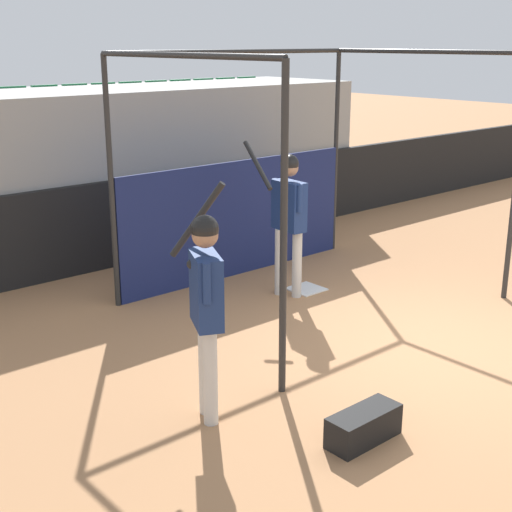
{
  "coord_description": "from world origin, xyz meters",
  "views": [
    {
      "loc": [
        -6.38,
        -4.16,
        3.29
      ],
      "look_at": [
        -1.52,
        1.45,
        1.05
      ],
      "focal_mm": 50.0,
      "sensor_mm": 36.0,
      "label": 1
    }
  ],
  "objects": [
    {
      "name": "outfield_wall",
      "position": [
        0.0,
        5.09,
        0.66
      ],
      "size": [
        24.0,
        0.12,
        1.31
      ],
      "color": "black",
      "rests_on": "ground"
    },
    {
      "name": "ground_plane",
      "position": [
        0.0,
        0.0,
        0.0
      ],
      "size": [
        60.0,
        60.0,
        0.0
      ],
      "primitive_type": "plane",
      "color": "#A8754C"
    },
    {
      "name": "player_waiting",
      "position": [
        -2.92,
        0.51,
        1.17
      ],
      "size": [
        0.54,
        0.79,
        2.13
      ],
      "rotation": [
        0.0,
        0.0,
        1.12
      ],
      "color": "silver",
      "rests_on": "ground"
    },
    {
      "name": "player_batter",
      "position": [
        -0.14,
        2.42,
        1.18
      ],
      "size": [
        0.53,
        0.96,
        2.04
      ],
      "rotation": [
        0.0,
        0.0,
        1.5
      ],
      "color": "silver",
      "rests_on": "ground"
    },
    {
      "name": "batting_cage",
      "position": [
        -0.03,
        3.12,
        1.3
      ],
      "size": [
        4.12,
        3.2,
        3.18
      ],
      "color": "#282828",
      "rests_on": "ground"
    },
    {
      "name": "home_plate",
      "position": [
        0.22,
        2.41,
        0.01
      ],
      "size": [
        0.44,
        0.44,
        0.02
      ],
      "color": "white",
      "rests_on": "ground"
    },
    {
      "name": "bleacher_section",
      "position": [
        0.0,
        6.36,
        1.29
      ],
      "size": [
        8.15,
        2.4,
        2.59
      ],
      "color": "#9E9E99",
      "rests_on": "ground"
    },
    {
      "name": "baseball",
      "position": [
        -1.62,
        2.38,
        0.04
      ],
      "size": [
        0.07,
        0.07,
        0.07
      ],
      "color": "white",
      "rests_on": "ground"
    },
    {
      "name": "equipment_bag",
      "position": [
        -2.15,
        -0.68,
        0.14
      ],
      "size": [
        0.7,
        0.28,
        0.28
      ],
      "color": "black",
      "rests_on": "ground"
    }
  ]
}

